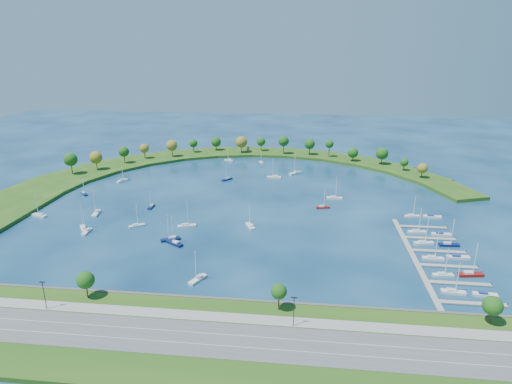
# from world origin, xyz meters

# --- Properties ---
(ground) EXTENTS (700.00, 700.00, 0.00)m
(ground) POSITION_xyz_m (0.00, 0.00, 0.00)
(ground) COLOR #07203F
(ground) RESTS_ON ground
(south_shoreline) EXTENTS (420.00, 43.10, 11.60)m
(south_shoreline) POSITION_xyz_m (0.03, -122.88, 1.00)
(south_shoreline) COLOR #204A13
(south_shoreline) RESTS_ON ground
(breakwater) EXTENTS (286.74, 247.64, 2.00)m
(breakwater) POSITION_xyz_m (-46.33, 48.72, 0.99)
(breakwater) COLOR #204A13
(breakwater) RESTS_ON ground
(breakwater_trees) EXTENTS (239.24, 91.20, 14.68)m
(breakwater_trees) POSITION_xyz_m (-18.87, 86.69, 10.44)
(breakwater_trees) COLOR #382314
(breakwater_trees) RESTS_ON breakwater
(harbor_tower) EXTENTS (2.60, 2.60, 4.37)m
(harbor_tower) POSITION_xyz_m (-14.18, 117.08, 4.24)
(harbor_tower) COLOR gray
(harbor_tower) RESTS_ON breakwater
(dock_system) EXTENTS (24.28, 82.00, 1.60)m
(dock_system) POSITION_xyz_m (85.30, -61.00, 0.35)
(dock_system) COLOR gray
(dock_system) RESTS_ON ground
(moored_boat_0) EXTENTS (5.80, 8.44, 12.18)m
(moored_boat_0) POSITION_xyz_m (6.92, -36.94, 0.91)
(moored_boat_0) COLOR silver
(moored_boat_0) RESTS_ON ground
(moored_boat_1) EXTENTS (5.89, 8.56, 12.35)m
(moored_boat_1) POSITION_xyz_m (-6.21, -89.12, 0.92)
(moored_boat_1) COLOR silver
(moored_boat_1) RESTS_ON ground
(moored_boat_2) EXTENTS (8.83, 6.78, 13.02)m
(moored_boat_2) POSITION_xyz_m (-23.87, -59.80, 0.94)
(moored_boat_2) COLOR #0A1643
(moored_boat_2) RESTS_ON ground
(moored_boat_3) EXTENTS (4.51, 6.65, 9.57)m
(moored_boat_3) POSITION_xyz_m (-0.16, 87.01, 0.85)
(moored_boat_3) COLOR silver
(moored_boat_3) RESTS_ON ground
(moored_boat_4) EXTENTS (8.90, 6.16, 12.86)m
(moored_boat_4) POSITION_xyz_m (-26.90, -55.89, 0.93)
(moored_boat_4) COLOR #0A1643
(moored_boat_4) RESTS_ON ground
(moored_boat_5) EXTENTS (7.44, 6.15, 11.20)m
(moored_boat_5) POSITION_xyz_m (-47.99, -42.55, 0.88)
(moored_boat_5) COLOR silver
(moored_boat_5) RESTS_ON ground
(moored_boat_6) EXTENTS (6.80, 8.32, 12.47)m
(moored_boat_6) POSITION_xyz_m (-71.91, -48.77, 0.92)
(moored_boat_6) COLOR silver
(moored_boat_6) RESTS_ON ground
(moored_boat_7) EXTENTS (2.30, 7.74, 11.32)m
(moored_boat_7) POSITION_xyz_m (-68.66, -51.96, 0.89)
(moored_boat_7) COLOR silver
(moored_boat_7) RESTS_ON ground
(moored_boat_8) EXTENTS (6.38, 6.23, 10.24)m
(moored_boat_8) POSITION_xyz_m (-97.09, 0.53, 0.86)
(moored_boat_8) COLOR #0A1643
(moored_boat_8) RESTS_ON ground
(moored_boat_9) EXTENTS (8.79, 4.69, 12.44)m
(moored_boat_9) POSITION_xyz_m (-102.91, -35.08, 0.92)
(moored_boat_9) COLOR silver
(moored_boat_9) RESTS_ON ground
(moored_boat_10) EXTENTS (2.06, 7.03, 10.30)m
(moored_boat_10) POSITION_xyz_m (-50.03, -16.00, 0.86)
(moored_boat_10) COLOR #0A1643
(moored_boat_10) RESTS_ON ground
(moored_boat_11) EXTENTS (4.07, 9.42, 13.41)m
(moored_boat_11) POSITION_xyz_m (-75.05, -28.95, 0.95)
(moored_boat_11) COLOR silver
(moored_boat_11) RESTS_ON ground
(moored_boat_12) EXTENTS (9.24, 8.71, 14.59)m
(moored_boat_12) POSITION_xyz_m (26.50, 59.12, 0.99)
(moored_boat_12) COLOR silver
(moored_boat_12) RESTS_ON ground
(moored_boat_13) EXTENTS (9.04, 5.36, 12.85)m
(moored_boat_13) POSITION_xyz_m (-23.74, -40.14, 0.93)
(moored_boat_13) COLOR silver
(moored_boat_13) RESTS_ON ground
(moored_boat_14) EXTENTS (6.70, 7.51, 11.59)m
(moored_boat_14) POSITION_xyz_m (-18.05, 39.44, 0.89)
(moored_boat_14) COLOR #0A1643
(moored_boat_14) RESTS_ON ground
(moored_boat_15) EXTENTS (9.45, 2.95, 13.76)m
(moored_boat_15) POSITION_xyz_m (12.43, 47.49, 0.96)
(moored_boat_15) COLOR silver
(moored_boat_15) RESTS_ON ground
(moored_boat_16) EXTENTS (7.53, 4.05, 10.67)m
(moored_boat_16) POSITION_xyz_m (-25.70, 89.98, 0.87)
(moored_boat_16) COLOR silver
(moored_boat_16) RESTS_ON ground
(moored_boat_17) EXTENTS (9.07, 2.61, 13.31)m
(moored_boat_17) POSITION_xyz_m (49.88, 9.28, 0.95)
(moored_boat_17) COLOR silver
(moored_boat_17) RESTS_ON ground
(moored_boat_18) EXTENTS (5.81, 8.36, 12.09)m
(moored_boat_18) POSITION_xyz_m (-85.45, 28.70, 0.91)
(moored_boat_18) COLOR silver
(moored_boat_18) RESTS_ON ground
(moored_boat_19) EXTENTS (7.64, 3.55, 10.83)m
(moored_boat_19) POSITION_xyz_m (42.79, -6.53, 0.87)
(moored_boat_19) COLOR maroon
(moored_boat_19) RESTS_ON ground
(docked_boat_0) EXTENTS (8.40, 3.01, 12.10)m
(docked_boat_0) POSITION_xyz_m (85.52, -87.60, 0.91)
(docked_boat_0) COLOR silver
(docked_boat_0) RESTS_ON ground
(docked_boat_1) EXTENTS (8.24, 2.64, 1.66)m
(docked_boat_1) POSITION_xyz_m (95.98, -88.15, 0.61)
(docked_boat_1) COLOR silver
(docked_boat_1) RESTS_ON ground
(docked_boat_2) EXTENTS (7.97, 3.06, 11.43)m
(docked_boat_2) POSITION_xyz_m (85.53, -75.51, 0.89)
(docked_boat_2) COLOR silver
(docked_boat_2) RESTS_ON ground
(docked_boat_3) EXTENTS (9.59, 3.90, 13.69)m
(docked_boat_3) POSITION_xyz_m (96.00, -74.06, 0.96)
(docked_boat_3) COLOR maroon
(docked_boat_3) RESTS_ON ground
(docked_boat_4) EXTENTS (8.50, 2.43, 12.48)m
(docked_boat_4) POSITION_xyz_m (85.51, -61.97, 0.92)
(docked_boat_4) COLOR silver
(docked_boat_4) RESTS_ON ground
(docked_boat_5) EXTENTS (9.16, 2.98, 1.85)m
(docked_boat_5) POSITION_xyz_m (95.97, -59.84, 0.68)
(docked_boat_5) COLOR silver
(docked_boat_5) RESTS_ON ground
(docked_boat_6) EXTENTS (8.79, 3.81, 12.50)m
(docked_boat_6) POSITION_xyz_m (85.51, -47.26, 0.92)
(docked_boat_6) COLOR silver
(docked_boat_6) RESTS_ON ground
(docked_boat_7) EXTENTS (8.77, 2.96, 12.69)m
(docked_boat_7) POSITION_xyz_m (96.01, -47.76, 0.93)
(docked_boat_7) COLOR #0A1643
(docked_boat_7) RESTS_ON ground
(docked_boat_8) EXTENTS (8.62, 3.33, 12.35)m
(docked_boat_8) POSITION_xyz_m (85.52, -34.97, 0.92)
(docked_boat_8) COLOR silver
(docked_boat_8) RESTS_ON ground
(docked_boat_9) EXTENTS (8.78, 2.62, 1.78)m
(docked_boat_9) POSITION_xyz_m (95.97, -36.66, 0.65)
(docked_boat_9) COLOR silver
(docked_boat_9) RESTS_ON ground
(docked_boat_10) EXTENTS (7.76, 3.30, 11.04)m
(docked_boat_10) POSITION_xyz_m (87.93, -14.36, 0.88)
(docked_boat_10) COLOR silver
(docked_boat_10) RESTS_ON ground
(docked_boat_11) EXTENTS (9.01, 3.11, 1.81)m
(docked_boat_11) POSITION_xyz_m (97.87, -14.15, 0.66)
(docked_boat_11) COLOR silver
(docked_boat_11) RESTS_ON ground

